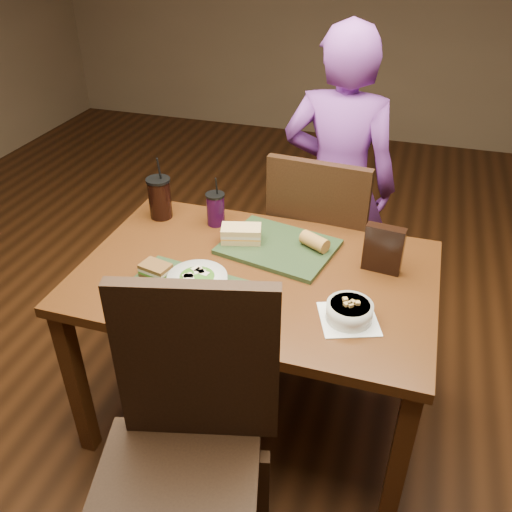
% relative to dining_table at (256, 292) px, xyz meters
% --- Properties ---
extents(ground, '(6.00, 6.00, 0.00)m').
position_rel_dining_table_xyz_m(ground, '(0.00, 0.00, -0.66)').
color(ground, '#381C0B').
rests_on(ground, ground).
extents(dining_table, '(1.30, 0.85, 0.75)m').
position_rel_dining_table_xyz_m(dining_table, '(0.00, 0.00, 0.00)').
color(dining_table, '#4B260F').
rests_on(dining_table, ground).
extents(chair_near, '(0.57, 0.57, 1.08)m').
position_rel_dining_table_xyz_m(chair_near, '(-0.00, -0.66, -0.06)').
color(chair_near, black).
rests_on(chair_near, ground).
extents(chair_far, '(0.47, 0.47, 1.02)m').
position_rel_dining_table_xyz_m(chair_far, '(0.13, 0.55, -0.10)').
color(chair_far, black).
rests_on(chair_far, ground).
extents(diner, '(0.56, 0.38, 1.51)m').
position_rel_dining_table_xyz_m(diner, '(0.16, 0.80, 0.10)').
color(diner, '#7C3798').
rests_on(diner, ground).
extents(tray_near, '(0.46, 0.37, 0.02)m').
position_rel_dining_table_xyz_m(tray_near, '(-0.19, -0.22, 0.10)').
color(tray_near, '#24361C').
rests_on(tray_near, dining_table).
extents(tray_far, '(0.48, 0.40, 0.02)m').
position_rel_dining_table_xyz_m(tray_far, '(0.04, 0.18, 0.10)').
color(tray_far, '#24361C').
rests_on(tray_far, dining_table).
extents(salad_bowl, '(0.21, 0.21, 0.07)m').
position_rel_dining_table_xyz_m(salad_bowl, '(-0.15, -0.19, 0.14)').
color(salad_bowl, silver).
rests_on(salad_bowl, tray_near).
extents(soup_bowl, '(0.24, 0.24, 0.07)m').
position_rel_dining_table_xyz_m(soup_bowl, '(0.37, -0.17, 0.12)').
color(soup_bowl, white).
rests_on(soup_bowl, dining_table).
extents(sandwich_near, '(0.12, 0.09, 0.05)m').
position_rel_dining_table_xyz_m(sandwich_near, '(-0.33, -0.16, 0.13)').
color(sandwich_near, '#593819').
rests_on(sandwich_near, tray_near).
extents(sandwich_far, '(0.17, 0.12, 0.06)m').
position_rel_dining_table_xyz_m(sandwich_far, '(-0.11, 0.17, 0.14)').
color(sandwich_far, tan).
rests_on(sandwich_far, tray_far).
extents(baguette_near, '(0.12, 0.09, 0.05)m').
position_rel_dining_table_xyz_m(baguette_near, '(-0.08, -0.33, 0.14)').
color(baguette_near, '#AD7533').
rests_on(baguette_near, tray_near).
extents(baguette_far, '(0.13, 0.10, 0.06)m').
position_rel_dining_table_xyz_m(baguette_far, '(0.17, 0.20, 0.14)').
color(baguette_far, '#AD7533').
rests_on(baguette_far, tray_far).
extents(cup_cola, '(0.10, 0.10, 0.28)m').
position_rel_dining_table_xyz_m(cup_cola, '(-0.52, 0.28, 0.18)').
color(cup_cola, black).
rests_on(cup_cola, dining_table).
extents(cup_berry, '(0.08, 0.08, 0.22)m').
position_rel_dining_table_xyz_m(cup_berry, '(-0.27, 0.29, 0.16)').
color(cup_berry, black).
rests_on(cup_berry, dining_table).
extents(chip_bag, '(0.14, 0.06, 0.18)m').
position_rel_dining_table_xyz_m(chip_bag, '(0.44, 0.15, 0.18)').
color(chip_bag, black).
rests_on(chip_bag, dining_table).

